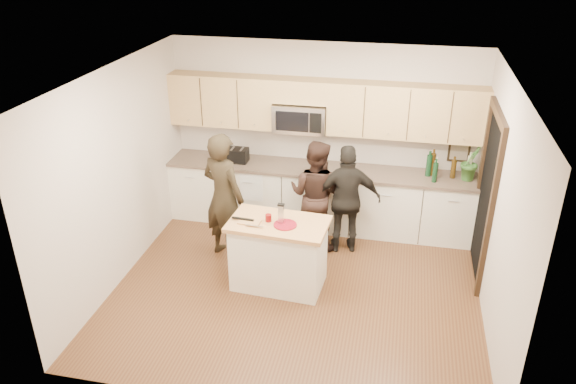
% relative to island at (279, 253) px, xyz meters
% --- Properties ---
extents(floor, '(4.50, 4.50, 0.00)m').
position_rel_island_xyz_m(floor, '(0.24, -0.04, -0.45)').
color(floor, brown).
rests_on(floor, ground).
extents(room_shell, '(4.52, 4.02, 2.71)m').
position_rel_island_xyz_m(room_shell, '(0.24, -0.04, 1.28)').
color(room_shell, '#BAAD9F').
rests_on(room_shell, ground).
extents(back_cabinetry, '(4.50, 0.66, 0.94)m').
position_rel_island_xyz_m(back_cabinetry, '(0.24, 1.65, 0.02)').
color(back_cabinetry, white).
rests_on(back_cabinetry, ground).
extents(upper_cabinetry, '(4.50, 0.33, 0.75)m').
position_rel_island_xyz_m(upper_cabinetry, '(0.27, 1.80, 1.39)').
color(upper_cabinetry, tan).
rests_on(upper_cabinetry, ground).
extents(microwave, '(0.76, 0.41, 0.40)m').
position_rel_island_xyz_m(microwave, '(-0.07, 1.76, 1.20)').
color(microwave, silver).
rests_on(microwave, ground).
extents(doorway, '(0.06, 1.25, 2.20)m').
position_rel_island_xyz_m(doorway, '(2.47, 0.86, 0.70)').
color(doorway, black).
rests_on(doorway, ground).
extents(framed_picture, '(0.30, 0.03, 0.38)m').
position_rel_island_xyz_m(framed_picture, '(2.19, 1.95, 0.83)').
color(framed_picture, black).
rests_on(framed_picture, ground).
extents(dish_towel, '(0.34, 0.60, 0.48)m').
position_rel_island_xyz_m(dish_towel, '(-0.71, 1.47, 0.35)').
color(dish_towel, white).
rests_on(dish_towel, ground).
extents(island, '(1.24, 0.78, 0.90)m').
position_rel_island_xyz_m(island, '(0.00, 0.00, 0.00)').
color(island, white).
rests_on(island, ground).
extents(red_plate, '(0.28, 0.28, 0.02)m').
position_rel_island_xyz_m(red_plate, '(0.10, -0.06, 0.45)').
color(red_plate, maroon).
rests_on(red_plate, island).
extents(box_grater, '(0.08, 0.06, 0.25)m').
position_rel_island_xyz_m(box_grater, '(0.04, -0.03, 0.59)').
color(box_grater, silver).
rests_on(box_grater, red_plate).
extents(drink_glass, '(0.08, 0.08, 0.09)m').
position_rel_island_xyz_m(drink_glass, '(-0.12, -0.00, 0.49)').
color(drink_glass, '#690B0C').
rests_on(drink_glass, island).
extents(cutting_board, '(0.27, 0.18, 0.02)m').
position_rel_island_xyz_m(cutting_board, '(-0.34, -0.08, 0.45)').
color(cutting_board, tan).
rests_on(cutting_board, island).
extents(tongs, '(0.28, 0.05, 0.02)m').
position_rel_island_xyz_m(tongs, '(-0.43, -0.06, 0.47)').
color(tongs, black).
rests_on(tongs, cutting_board).
extents(knife, '(0.22, 0.03, 0.01)m').
position_rel_island_xyz_m(knife, '(-0.25, -0.18, 0.47)').
color(knife, silver).
rests_on(knife, cutting_board).
extents(toaster, '(0.31, 0.23, 0.21)m').
position_rel_island_xyz_m(toaster, '(-1.00, 1.63, 0.59)').
color(toaster, black).
rests_on(toaster, back_cabinetry).
extents(bottle_cluster, '(0.62, 0.31, 0.39)m').
position_rel_island_xyz_m(bottle_cluster, '(1.97, 1.67, 0.66)').
color(bottle_cluster, black).
rests_on(bottle_cluster, back_cabinetry).
extents(orchid, '(0.37, 0.37, 0.53)m').
position_rel_island_xyz_m(orchid, '(2.34, 1.68, 0.75)').
color(orchid, '#356528').
rests_on(orchid, back_cabinetry).
extents(woman_left, '(0.77, 0.65, 1.78)m').
position_rel_island_xyz_m(woman_left, '(-0.87, 0.55, 0.44)').
color(woman_left, black).
rests_on(woman_left, ground).
extents(woman_center, '(0.87, 0.75, 1.56)m').
position_rel_island_xyz_m(woman_center, '(0.27, 1.09, 0.33)').
color(woman_center, black).
rests_on(woman_center, ground).
extents(woman_right, '(0.97, 0.57, 1.56)m').
position_rel_island_xyz_m(woman_right, '(0.72, 1.02, 0.33)').
color(woman_right, black).
rests_on(woman_right, ground).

